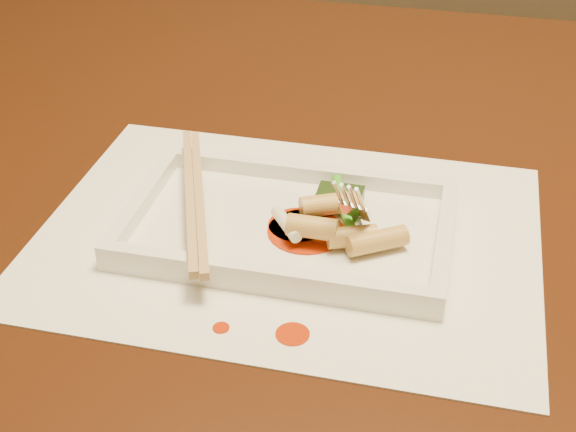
% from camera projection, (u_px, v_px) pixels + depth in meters
% --- Properties ---
extents(table, '(1.40, 0.90, 0.75)m').
position_uv_depth(table, '(410.00, 272.00, 0.78)').
color(table, black).
rests_on(table, ground).
extents(placemat, '(0.40, 0.30, 0.00)m').
position_uv_depth(placemat, '(288.00, 235.00, 0.65)').
color(placemat, white).
rests_on(placemat, table).
extents(sauce_splatter_a, '(0.02, 0.02, 0.00)m').
position_uv_depth(sauce_splatter_a, '(293.00, 334.00, 0.55)').
color(sauce_splatter_a, '#B62805').
rests_on(sauce_splatter_a, placemat).
extents(sauce_splatter_b, '(0.01, 0.01, 0.00)m').
position_uv_depth(sauce_splatter_b, '(221.00, 328.00, 0.56)').
color(sauce_splatter_b, '#B62805').
rests_on(sauce_splatter_b, placemat).
extents(plate_base, '(0.26, 0.16, 0.01)m').
position_uv_depth(plate_base, '(288.00, 230.00, 0.65)').
color(plate_base, white).
rests_on(plate_base, placemat).
extents(plate_rim_far, '(0.26, 0.01, 0.01)m').
position_uv_depth(plate_rim_far, '(307.00, 173.00, 0.70)').
color(plate_rim_far, white).
rests_on(plate_rim_far, plate_base).
extents(plate_rim_near, '(0.26, 0.01, 0.01)m').
position_uv_depth(plate_rim_near, '(265.00, 275.00, 0.58)').
color(plate_rim_near, white).
rests_on(plate_rim_near, plate_base).
extents(plate_rim_left, '(0.01, 0.14, 0.01)m').
position_uv_depth(plate_rim_left, '(143.00, 200.00, 0.66)').
color(plate_rim_left, white).
rests_on(plate_rim_left, plate_base).
extents(plate_rim_right, '(0.01, 0.14, 0.01)m').
position_uv_depth(plate_rim_right, '(444.00, 240.00, 0.62)').
color(plate_rim_right, white).
rests_on(plate_rim_right, plate_base).
extents(veg_piece, '(0.04, 0.03, 0.01)m').
position_uv_depth(veg_piece, '(340.00, 198.00, 0.67)').
color(veg_piece, black).
rests_on(veg_piece, plate_base).
extents(scallion_white, '(0.03, 0.04, 0.01)m').
position_uv_depth(scallion_white, '(286.00, 224.00, 0.63)').
color(scallion_white, '#EAEACC').
rests_on(scallion_white, plate_base).
extents(scallion_green, '(0.04, 0.08, 0.01)m').
position_uv_depth(scallion_green, '(344.00, 206.00, 0.65)').
color(scallion_green, '#309718').
rests_on(scallion_green, plate_base).
extents(chopstick_a, '(0.08, 0.20, 0.01)m').
position_uv_depth(chopstick_a, '(190.00, 196.00, 0.65)').
color(chopstick_a, tan).
rests_on(chopstick_a, plate_rim_near).
extents(chopstick_b, '(0.08, 0.20, 0.01)m').
position_uv_depth(chopstick_b, '(199.00, 197.00, 0.65)').
color(chopstick_b, tan).
rests_on(chopstick_b, plate_rim_near).
extents(fork, '(0.09, 0.10, 0.14)m').
position_uv_depth(fork, '(383.00, 145.00, 0.61)').
color(fork, silver).
rests_on(fork, plate_base).
extents(sauce_blob_0, '(0.05, 0.05, 0.00)m').
position_uv_depth(sauce_blob_0, '(298.00, 225.00, 0.65)').
color(sauce_blob_0, '#B62805').
rests_on(sauce_blob_0, plate_base).
extents(sauce_blob_1, '(0.06, 0.06, 0.00)m').
position_uv_depth(sauce_blob_1, '(306.00, 231.00, 0.64)').
color(sauce_blob_1, '#B62805').
rests_on(sauce_blob_1, plate_base).
extents(rice_cake_0, '(0.05, 0.04, 0.02)m').
position_uv_depth(rice_cake_0, '(329.00, 204.00, 0.65)').
color(rice_cake_0, tan).
rests_on(rice_cake_0, plate_base).
extents(rice_cake_1, '(0.05, 0.04, 0.02)m').
position_uv_depth(rice_cake_1, '(377.00, 241.00, 0.61)').
color(rice_cake_1, tan).
rests_on(rice_cake_1, plate_base).
extents(rice_cake_2, '(0.04, 0.02, 0.02)m').
position_uv_depth(rice_cake_2, '(312.00, 227.00, 0.62)').
color(rice_cake_2, tan).
rests_on(rice_cake_2, plate_base).
extents(rice_cake_3, '(0.04, 0.03, 0.02)m').
position_uv_depth(rice_cake_3, '(352.00, 236.00, 0.62)').
color(rice_cake_3, tan).
rests_on(rice_cake_3, plate_base).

